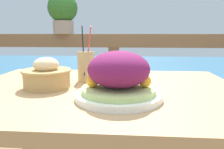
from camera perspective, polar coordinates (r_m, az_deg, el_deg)
patio_table at (r=0.89m, az=-2.65°, el=-10.40°), size 1.08×0.79×0.78m
railing_fence at (r=1.53m, az=0.46°, el=1.67°), size 2.80×0.08×0.98m
sea_backdrop at (r=4.09m, az=2.86°, el=-0.58°), size 12.00×4.00×0.34m
salad_plate at (r=0.70m, az=1.74°, el=-0.97°), size 0.28×0.28×0.16m
drink_glass at (r=0.97m, az=-6.76°, el=2.18°), size 0.08×0.09×0.24m
bread_basket at (r=0.88m, az=-16.68°, el=-0.16°), size 0.19×0.19×0.12m
potted_plant at (r=1.58m, az=-12.74°, el=15.84°), size 0.20×0.20×0.28m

